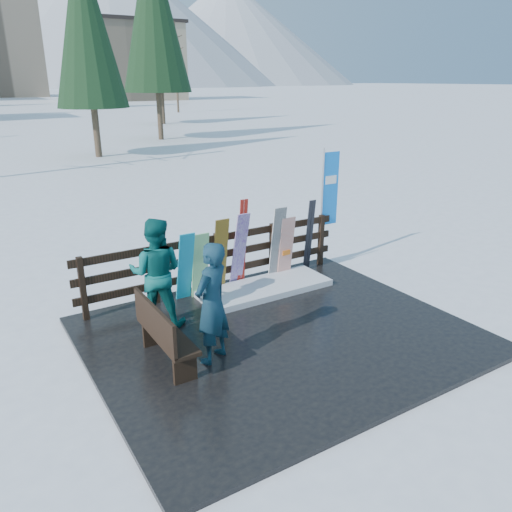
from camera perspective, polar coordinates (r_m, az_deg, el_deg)
ground at (r=8.41m, az=2.74°, el=-9.23°), size 700.00×700.00×0.00m
deck at (r=8.39m, az=2.74°, el=-8.99°), size 6.00×5.00×0.08m
fence at (r=9.84m, az=-4.44°, el=-0.14°), size 5.60×0.10×1.15m
snow_patch at (r=9.91m, az=0.99°, el=-3.65°), size 2.66×1.00×0.12m
bench at (r=7.42m, az=-10.66°, el=-8.55°), size 0.41×1.50×0.97m
snowboard_0 at (r=9.33m, az=-8.09°, el=-1.23°), size 0.29×0.36×1.37m
snowboard_1 at (r=9.46m, az=-6.39°, el=-1.09°), size 0.32×0.21×1.30m
snowboard_2 at (r=9.60m, az=-4.11°, el=-0.00°), size 0.28×0.28×1.52m
snowboard_3 at (r=9.78m, az=-1.91°, el=0.61°), size 0.27×0.41×1.58m
snowboard_4 at (r=10.23m, az=2.44°, el=1.41°), size 0.29×0.24×1.56m
snowboard_5 at (r=10.39m, az=3.46°, el=0.98°), size 0.33×0.18×1.32m
ski_pair_a at (r=9.85m, az=-1.58°, el=1.46°), size 0.16×0.20×1.81m
ski_pair_b at (r=10.78m, az=6.09°, el=2.34°), size 0.17×0.18×1.59m
rental_flag at (r=11.11m, az=8.25°, el=7.11°), size 0.45×0.04×2.60m
person_front at (r=7.25m, az=-5.08°, el=-5.39°), size 0.80×0.70×1.84m
person_back at (r=8.43m, az=-11.34°, el=-1.90°), size 1.15×1.09×1.87m
trees at (r=55.11m, az=-26.35°, el=19.64°), size 42.35×68.78×12.70m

